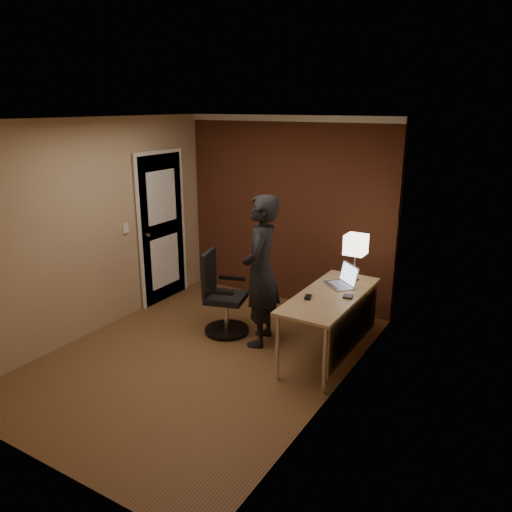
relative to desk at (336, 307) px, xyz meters
The scene contains 8 objects.
room 1.91m from the desk, 150.57° to the left, with size 4.00×4.00×4.00m.
desk is the anchor object (origin of this frame).
desk_lamp 0.75m from the desk, 90.80° to the left, with size 0.22×0.22×0.54m.
laptop 0.38m from the desk, 99.39° to the left, with size 0.42×0.41×0.23m.
mouse 0.35m from the desk, 132.48° to the right, with size 0.06×0.10×0.03m, color black.
wallet 0.18m from the desk, ahead, with size 0.09×0.11×0.02m, color black.
office_chair 1.43m from the desk, behind, with size 0.55×0.61×0.98m.
person 0.92m from the desk, behind, with size 0.63×0.41×1.72m, color black.
Camera 1 is at (3.01, -3.90, 2.64)m, focal length 35.00 mm.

